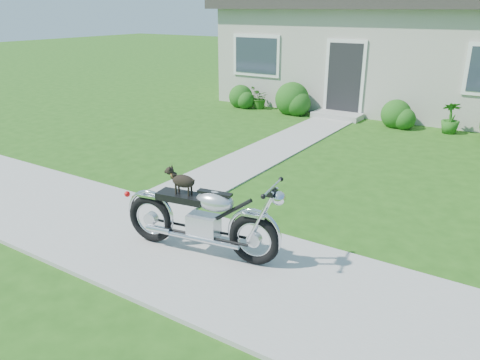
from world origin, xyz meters
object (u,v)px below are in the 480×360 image
house (427,37)px  potted_plant_right (451,118)px  potted_plant_left (260,98)px  motorcycle_with_dog (203,218)px

house → potted_plant_right: (1.58, -3.44, -1.75)m
potted_plant_left → potted_plant_right: potted_plant_right is taller
potted_plant_left → potted_plant_right: bearing=0.0°
potted_plant_left → potted_plant_right: 5.67m
house → motorcycle_with_dog: bearing=-89.5°
house → potted_plant_left: (-4.10, -3.44, -1.81)m
house → potted_plant_right: 4.18m
potted_plant_left → motorcycle_with_dog: (4.20, -8.49, 0.19)m
motorcycle_with_dog → potted_plant_right: bearing=70.9°
motorcycle_with_dog → potted_plant_left: bearing=107.0°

